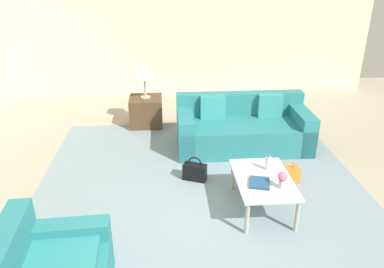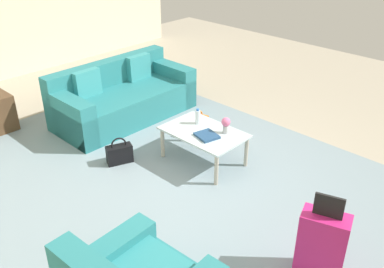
{
  "view_description": "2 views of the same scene",
  "coord_description": "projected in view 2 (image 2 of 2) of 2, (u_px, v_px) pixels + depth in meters",
  "views": [
    {
      "loc": [
        -3.36,
        0.63,
        2.73
      ],
      "look_at": [
        0.97,
        0.31,
        0.78
      ],
      "focal_mm": 35.0,
      "sensor_mm": 36.0,
      "label": 1
    },
    {
      "loc": [
        -2.71,
        2.95,
        2.9
      ],
      "look_at": [
        0.18,
        -0.06,
        0.65
      ],
      "focal_mm": 40.0,
      "sensor_mm": 36.0,
      "label": 2
    }
  ],
  "objects": [
    {
      "name": "handbag_orange",
      "position": [
        199.0,
        126.0,
        6.04
      ],
      "size": [
        0.2,
        0.34,
        0.36
      ],
      "color": "orange",
      "rests_on": "ground"
    },
    {
      "name": "couch",
      "position": [
        121.0,
        98.0,
        6.48
      ],
      "size": [
        0.97,
        2.11,
        0.83
      ],
      "color": "teal",
      "rests_on": "ground"
    },
    {
      "name": "coffee_table",
      "position": [
        204.0,
        135.0,
        5.28
      ],
      "size": [
        1.01,
        0.66,
        0.43
      ],
      "color": "silver",
      "rests_on": "ground"
    },
    {
      "name": "flower_vase",
      "position": [
        226.0,
        124.0,
        5.16
      ],
      "size": [
        0.11,
        0.11,
        0.21
      ],
      "color": "#B2B7BC",
      "rests_on": "coffee_table"
    },
    {
      "name": "suitcase_magenta",
      "position": [
        322.0,
        243.0,
        3.63
      ],
      "size": [
        0.45,
        0.33,
        0.85
      ],
      "color": "#D12375",
      "rests_on": "ground"
    },
    {
      "name": "ground_plane",
      "position": [
        200.0,
        190.0,
        4.9
      ],
      "size": [
        12.0,
        12.0,
        0.0
      ],
      "primitive_type": "plane",
      "color": "#A89E89"
    },
    {
      "name": "area_rug",
      "position": [
        152.0,
        177.0,
        5.14
      ],
      "size": [
        5.2,
        4.4,
        0.01
      ],
      "primitive_type": "cube",
      "color": "gray",
      "rests_on": "ground"
    },
    {
      "name": "handbag_black",
      "position": [
        119.0,
        154.0,
        5.37
      ],
      "size": [
        0.25,
        0.35,
        0.36
      ],
      "color": "black",
      "rests_on": "ground"
    },
    {
      "name": "coffee_table_book",
      "position": [
        207.0,
        136.0,
        5.13
      ],
      "size": [
        0.31,
        0.29,
        0.03
      ],
      "primitive_type": "cube",
      "rotation": [
        0.0,
        0.0,
        -0.25
      ],
      "color": "navy",
      "rests_on": "coffee_table"
    },
    {
      "name": "water_bottle",
      "position": [
        198.0,
        117.0,
        5.4
      ],
      "size": [
        0.06,
        0.06,
        0.2
      ],
      "color": "silver",
      "rests_on": "coffee_table"
    }
  ]
}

